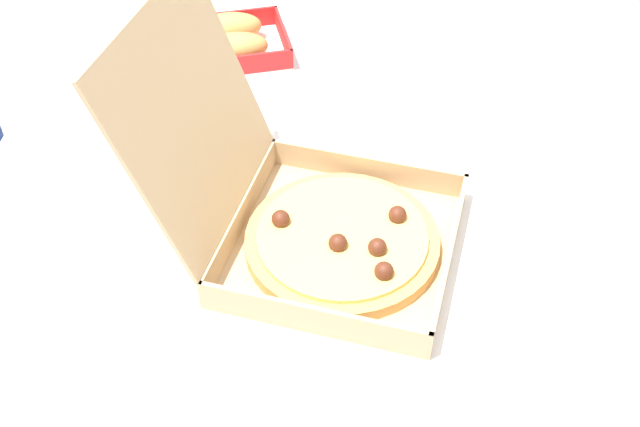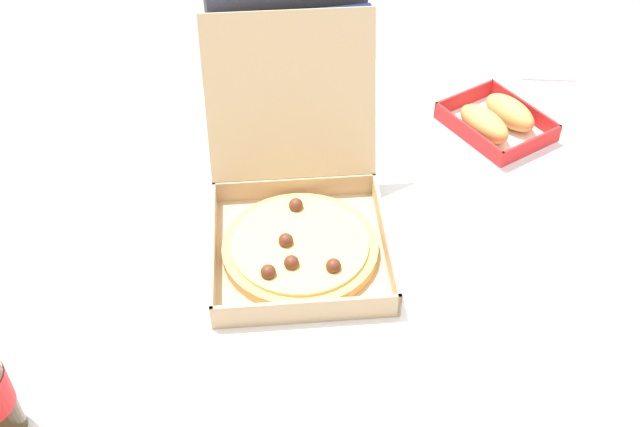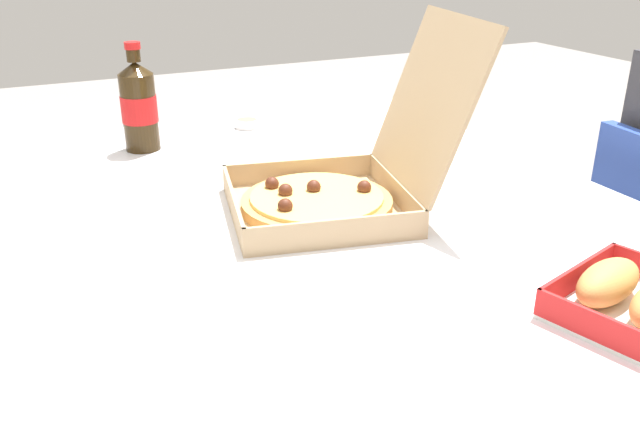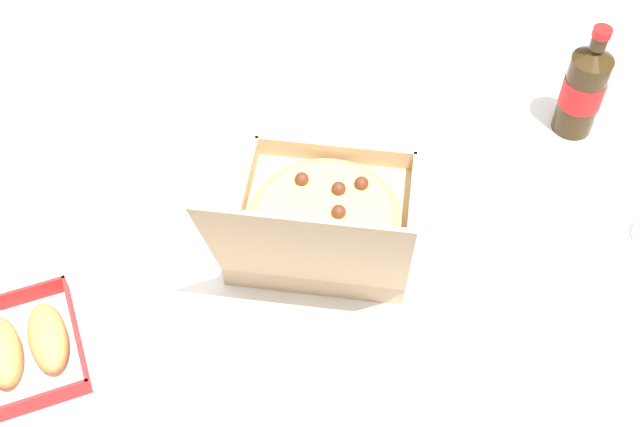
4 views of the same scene
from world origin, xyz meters
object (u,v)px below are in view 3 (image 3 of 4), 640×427
Objects in this scene: cola_bottle at (139,106)px; pizza_box_open at (336,185)px; bread_side_box at (634,296)px; dipping_sauce_cup at (247,123)px.

pizza_box_open is at bearing 25.40° from cola_bottle.
bread_side_box is (0.44, 0.18, -0.02)m from pizza_box_open.
bread_side_box is at bearing 8.70° from dipping_sauce_cup.
bread_side_box reaches higher than dipping_sauce_cup.
pizza_box_open is 1.90× the size of bread_side_box.
dipping_sauce_cup is (-0.53, 0.03, -0.03)m from pizza_box_open.
cola_bottle is 4.00× the size of dipping_sauce_cup.
pizza_box_open is at bearing -3.42° from dipping_sauce_cup.
pizza_box_open is at bearing -157.79° from bread_side_box.
cola_bottle is (-0.91, -0.40, 0.07)m from bread_side_box.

